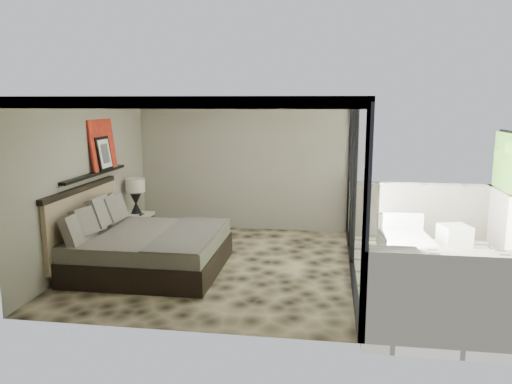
# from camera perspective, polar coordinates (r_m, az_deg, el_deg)

# --- Properties ---
(floor) EXTENTS (5.00, 5.00, 0.00)m
(floor) POSITION_cam_1_polar(r_m,az_deg,el_deg) (8.60, -4.35, -8.28)
(floor) COLOR black
(floor) RESTS_ON ground
(ceiling) EXTENTS (4.50, 5.00, 0.02)m
(ceiling) POSITION_cam_1_polar(r_m,az_deg,el_deg) (8.15, -4.62, 10.65)
(ceiling) COLOR silver
(ceiling) RESTS_ON back_wall
(back_wall) EXTENTS (4.50, 0.02, 2.80)m
(back_wall) POSITION_cam_1_polar(r_m,az_deg,el_deg) (10.67, -1.49, 3.14)
(back_wall) COLOR gray
(back_wall) RESTS_ON floor
(left_wall) EXTENTS (0.02, 5.00, 2.80)m
(left_wall) POSITION_cam_1_polar(r_m,az_deg,el_deg) (9.02, -18.48, 1.26)
(left_wall) COLOR gray
(left_wall) RESTS_ON floor
(glass_wall) EXTENTS (0.08, 5.00, 2.80)m
(glass_wall) POSITION_cam_1_polar(r_m,az_deg,el_deg) (8.06, 11.31, 0.56)
(glass_wall) COLOR white
(glass_wall) RESTS_ON floor
(terrace_slab) EXTENTS (3.00, 5.00, 0.12)m
(terrace_slab) POSITION_cam_1_polar(r_m,az_deg,el_deg) (8.63, 21.08, -9.32)
(terrace_slab) COLOR #B9B69E
(terrace_slab) RESTS_ON ground
(picture_ledge) EXTENTS (0.12, 2.20, 0.05)m
(picture_ledge) POSITION_cam_1_polar(r_m,az_deg,el_deg) (9.07, -17.90, 1.98)
(picture_ledge) COLOR black
(picture_ledge) RESTS_ON left_wall
(bed) EXTENTS (2.35, 2.27, 1.30)m
(bed) POSITION_cam_1_polar(r_m,az_deg,el_deg) (8.44, -12.64, -6.16)
(bed) COLOR black
(bed) RESTS_ON floor
(nightstand) EXTENTS (0.54, 0.54, 0.54)m
(nightstand) POSITION_cam_1_polar(r_m,az_deg,el_deg) (10.34, -13.34, -3.77)
(nightstand) COLOR black
(nightstand) RESTS_ON floor
(table_lamp) EXTENTS (0.38, 0.38, 0.70)m
(table_lamp) POSITION_cam_1_polar(r_m,az_deg,el_deg) (10.24, -13.61, 0.08)
(table_lamp) COLOR black
(table_lamp) RESTS_ON nightstand
(abstract_canvas) EXTENTS (0.13, 0.90, 0.90)m
(abstract_canvas) POSITION_cam_1_polar(r_m,az_deg,el_deg) (9.35, -17.15, 5.19)
(abstract_canvas) COLOR #AD450E
(abstract_canvas) RESTS_ON picture_ledge
(framed_print) EXTENTS (0.11, 0.50, 0.60)m
(framed_print) POSITION_cam_1_polar(r_m,az_deg,el_deg) (9.28, -16.99, 4.23)
(framed_print) COLOR black
(framed_print) RESTS_ON picture_ledge
(ottoman) EXTENTS (0.60, 0.60, 0.49)m
(ottoman) POSITION_cam_1_polar(r_m,az_deg,el_deg) (9.94, 21.72, -4.94)
(ottoman) COLOR silver
(ottoman) RESTS_ON terrace_slab
(lounger) EXTENTS (0.97, 1.75, 0.66)m
(lounger) POSITION_cam_1_polar(r_m,az_deg,el_deg) (9.18, 17.01, -6.15)
(lounger) COLOR silver
(lounger) RESTS_ON terrace_slab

